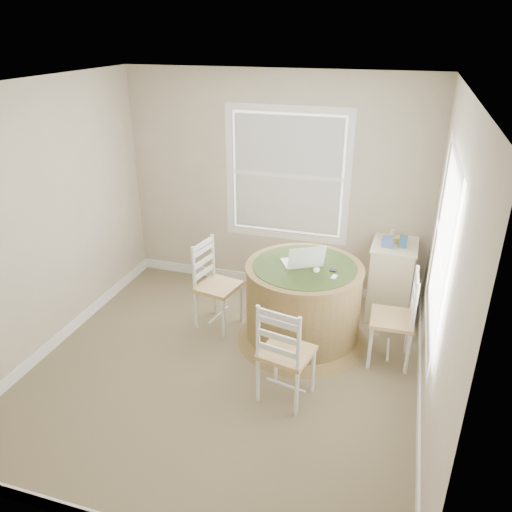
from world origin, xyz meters
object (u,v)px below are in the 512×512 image
(chair_left, at_px, (218,286))
(chair_right, at_px, (392,318))
(laptop, at_px, (303,261))
(corner_chest, at_px, (391,278))
(round_table, at_px, (303,300))
(chair_near, at_px, (286,352))

(chair_left, height_order, chair_right, same)
(laptop, bearing_deg, chair_right, 141.69)
(chair_right, xyz_separation_m, corner_chest, (-0.06, 0.93, -0.04))
(laptop, bearing_deg, round_table, 104.14)
(chair_left, xyz_separation_m, chair_right, (1.81, -0.12, 0.00))
(chair_near, relative_size, corner_chest, 1.10)
(corner_chest, bearing_deg, round_table, -133.99)
(chair_left, xyz_separation_m, corner_chest, (1.76, 0.81, -0.04))
(round_table, xyz_separation_m, laptop, (-0.03, 0.03, 0.42))
(laptop, bearing_deg, chair_left, -27.49)
(chair_left, relative_size, chair_near, 1.00)
(chair_left, bearing_deg, corner_chest, -54.03)
(round_table, distance_m, corner_chest, 1.16)
(chair_right, bearing_deg, chair_left, -95.22)
(round_table, bearing_deg, corner_chest, 51.89)
(chair_left, xyz_separation_m, laptop, (0.90, 0.03, 0.41))
(corner_chest, bearing_deg, chair_right, -84.75)
(chair_right, distance_m, laptop, 1.01)
(laptop, height_order, corner_chest, laptop)
(chair_right, xyz_separation_m, laptop, (-0.91, 0.15, 0.41))
(chair_near, bearing_deg, laptop, -73.24)
(round_table, xyz_separation_m, chair_right, (0.89, -0.12, 0.02))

